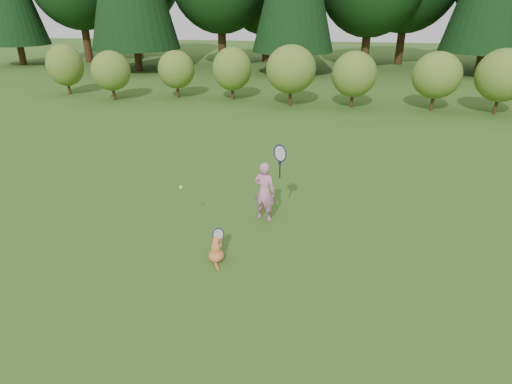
# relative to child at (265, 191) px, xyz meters

# --- Properties ---
(ground) EXTENTS (100.00, 100.00, 0.00)m
(ground) POSITION_rel_child_xyz_m (-0.38, -0.89, -0.71)
(ground) COLOR #2B5919
(ground) RESTS_ON ground
(shrub_row) EXTENTS (28.00, 3.00, 2.80)m
(shrub_row) POSITION_rel_child_xyz_m (-0.38, 12.11, 0.69)
(shrub_row) COLOR #597524
(shrub_row) RESTS_ON ground
(child) EXTENTS (0.77, 0.49, 2.03)m
(child) POSITION_rel_child_xyz_m (0.00, 0.00, 0.00)
(child) COLOR pink
(child) RESTS_ON ground
(cat) EXTENTS (0.33, 0.67, 0.67)m
(cat) POSITION_rel_child_xyz_m (-0.67, -1.77, -0.46)
(cat) COLOR #CA5026
(cat) RESTS_ON ground
(tennis_ball) EXTENTS (0.07, 0.07, 0.07)m
(tennis_ball) POSITION_rel_child_xyz_m (-1.66, -0.69, 0.25)
(tennis_ball) COLOR #D0D218
(tennis_ball) RESTS_ON ground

